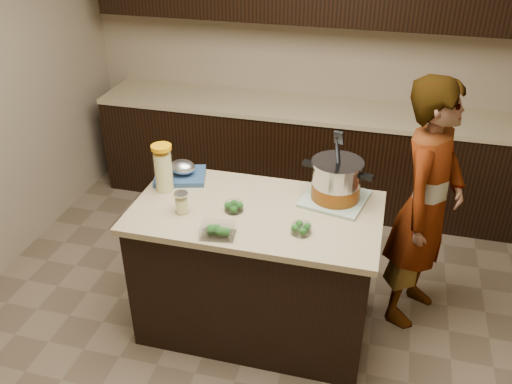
# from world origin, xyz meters

# --- Properties ---
(ground_plane) EXTENTS (4.00, 4.00, 0.00)m
(ground_plane) POSITION_xyz_m (0.00, 0.00, 0.00)
(ground_plane) COLOR brown
(ground_plane) RESTS_ON ground
(room_shell) EXTENTS (4.04, 4.04, 2.72)m
(room_shell) POSITION_xyz_m (0.00, 0.00, 1.71)
(room_shell) COLOR tan
(room_shell) RESTS_ON ground
(back_cabinets) EXTENTS (3.60, 0.63, 2.33)m
(back_cabinets) POSITION_xyz_m (0.00, 1.74, 0.94)
(back_cabinets) COLOR black
(back_cabinets) RESTS_ON ground
(island) EXTENTS (1.46, 0.81, 0.90)m
(island) POSITION_xyz_m (0.00, 0.00, 0.45)
(island) COLOR black
(island) RESTS_ON ground
(dish_towel) EXTENTS (0.43, 0.43, 0.02)m
(dish_towel) POSITION_xyz_m (0.43, 0.23, 0.91)
(dish_towel) COLOR #57825E
(dish_towel) RESTS_ON island
(stock_pot) EXTENTS (0.43, 0.37, 0.44)m
(stock_pot) POSITION_xyz_m (0.43, 0.22, 1.02)
(stock_pot) COLOR #B7B7BC
(stock_pot) RESTS_ON dish_towel
(lemonade_pitcher) EXTENTS (0.12, 0.12, 0.30)m
(lemonade_pitcher) POSITION_xyz_m (-0.61, 0.09, 1.04)
(lemonade_pitcher) COLOR #DAD585
(lemonade_pitcher) RESTS_ON island
(mason_jar) EXTENTS (0.10, 0.10, 0.14)m
(mason_jar) POSITION_xyz_m (-0.41, -0.13, 0.96)
(mason_jar) COLOR #DAD585
(mason_jar) RESTS_ON island
(broccoli_tub_left) EXTENTS (0.12, 0.12, 0.05)m
(broccoli_tub_left) POSITION_xyz_m (-0.12, -0.04, 0.92)
(broccoli_tub_left) COLOR silver
(broccoli_tub_left) RESTS_ON island
(broccoli_tub_right) EXTENTS (0.13, 0.13, 0.05)m
(broccoli_tub_right) POSITION_xyz_m (0.30, -0.17, 0.92)
(broccoli_tub_right) COLOR silver
(broccoli_tub_right) RESTS_ON island
(broccoli_tub_rect) EXTENTS (0.20, 0.16, 0.07)m
(broccoli_tub_rect) POSITION_xyz_m (-0.13, -0.31, 0.93)
(broccoli_tub_rect) COLOR silver
(broccoli_tub_rect) RESTS_ON island
(blue_tray) EXTENTS (0.38, 0.33, 0.12)m
(blue_tray) POSITION_xyz_m (-0.56, 0.25, 0.94)
(blue_tray) COLOR navy
(blue_tray) RESTS_ON island
(person) EXTENTS (0.60, 0.71, 1.66)m
(person) POSITION_xyz_m (0.98, 0.41, 0.83)
(person) COLOR gray
(person) RESTS_ON ground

